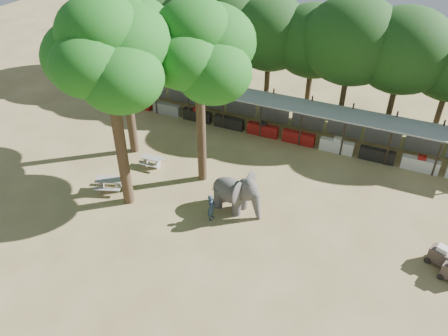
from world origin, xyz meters
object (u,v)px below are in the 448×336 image
at_px(yard_tree_left, 120,36).
at_px(yard_tree_center, 107,53).
at_px(picnic_table_near, 110,183).
at_px(handler, 211,208).
at_px(yard_tree_back, 198,50).
at_px(picnic_table_far, 152,160).
at_px(cart_back, 441,256).
at_px(elephant, 236,192).

distance_m(yard_tree_left, yard_tree_center, 5.92).
distance_m(yard_tree_left, picnic_table_near, 9.11).
relative_size(yard_tree_center, handler, 7.26).
height_order(yard_tree_back, handler, yard_tree_back).
xyz_separation_m(yard_tree_left, handler, (8.43, -4.56, -7.37)).
xyz_separation_m(yard_tree_left, picnic_table_far, (2.37, -1.34, -7.75)).
xyz_separation_m(handler, picnic_table_far, (-6.06, 3.22, -0.38)).
relative_size(handler, cart_back, 1.17).
height_order(picnic_table_far, cart_back, cart_back).
bearing_deg(handler, picnic_table_near, 89.18).
bearing_deg(elephant, yard_tree_center, -154.53).
bearing_deg(cart_back, picnic_table_near, -152.46).
bearing_deg(yard_tree_center, picnic_table_near, 170.09).
distance_m(yard_tree_left, picnic_table_far, 8.22).
height_order(yard_tree_center, cart_back, yard_tree_center).
bearing_deg(yard_tree_back, elephant, -32.73).
distance_m(yard_tree_back, picnic_table_near, 9.96).
distance_m(yard_tree_center, handler, 10.00).
height_order(yard_tree_back, picnic_table_far, yard_tree_back).
height_order(yard_tree_center, handler, yard_tree_center).
height_order(yard_tree_back, elephant, yard_tree_back).
bearing_deg(yard_tree_left, handler, -28.41).
bearing_deg(yard_tree_back, picnic_table_near, -141.08).
relative_size(elephant, cart_back, 2.39).
distance_m(yard_tree_left, yard_tree_back, 6.09).
xyz_separation_m(yard_tree_center, picnic_table_near, (-1.61, 0.28, -8.68)).
bearing_deg(handler, yard_tree_left, 59.48).
bearing_deg(cart_back, yard_tree_back, -165.28).
relative_size(yard_tree_left, cart_back, 7.78).
relative_size(yard_tree_back, cart_back, 8.02).
bearing_deg(yard_tree_back, yard_tree_center, -126.86).
height_order(handler, picnic_table_near, handler).
height_order(elephant, picnic_table_far, elephant).
bearing_deg(picnic_table_far, cart_back, -7.94).
bearing_deg(yard_tree_center, picnic_table_far, 99.76).
xyz_separation_m(yard_tree_center, handler, (5.43, 0.44, -8.38)).
bearing_deg(picnic_table_near, yard_tree_center, -30.56).
bearing_deg(picnic_table_far, handler, -31.15).
bearing_deg(cart_back, yard_tree_center, -151.05).
relative_size(yard_tree_back, handler, 6.85).
xyz_separation_m(yard_tree_back, handler, (2.43, -3.56, -7.71)).
bearing_deg(picnic_table_near, cart_back, -15.09).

